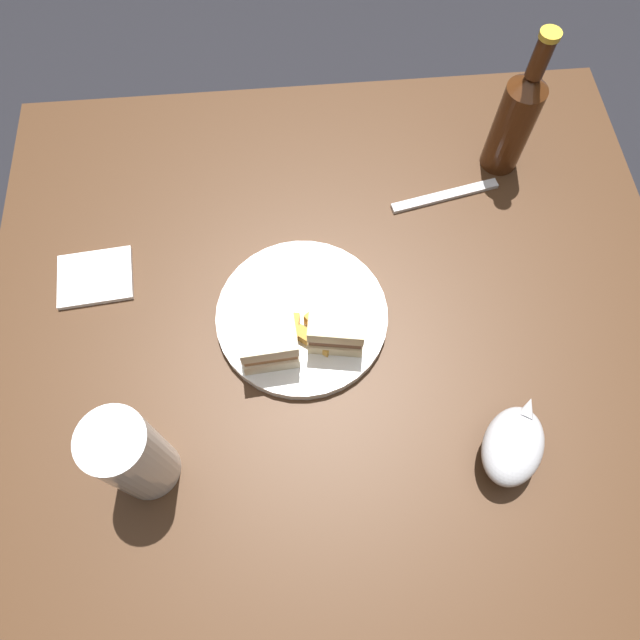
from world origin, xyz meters
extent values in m
plane|color=black|center=(0.00, 0.00, 0.00)|extent=(6.00, 6.00, 0.00)
cube|color=#422816|center=(0.00, 0.00, 0.38)|extent=(1.02, 0.99, 0.75)
cylinder|color=white|center=(-0.05, 0.04, 0.76)|extent=(0.25, 0.25, 0.02)
cube|color=beige|center=(-0.10, 0.01, 0.78)|extent=(0.08, 0.13, 0.02)
cube|color=#B27A4C|center=(-0.10, 0.01, 0.80)|extent=(0.08, 0.12, 0.02)
cube|color=beige|center=(-0.10, 0.01, 0.83)|extent=(0.08, 0.13, 0.02)
cube|color=beige|center=(0.00, 0.02, 0.78)|extent=(0.09, 0.12, 0.02)
cube|color=brown|center=(0.00, 0.02, 0.80)|extent=(0.09, 0.11, 0.02)
cube|color=beige|center=(0.00, 0.02, 0.82)|extent=(0.09, 0.12, 0.02)
cube|color=gold|center=(-0.07, 0.01, 0.78)|extent=(0.03, 0.06, 0.02)
cube|color=gold|center=(-0.04, -0.01, 0.78)|extent=(0.06, 0.05, 0.02)
cube|color=gold|center=(-0.03, 0.01, 0.78)|extent=(0.02, 0.05, 0.02)
cube|color=#B77F33|center=(-0.09, -0.01, 0.78)|extent=(0.05, 0.03, 0.02)
cube|color=gold|center=(-0.02, 0.01, 0.78)|extent=(0.05, 0.05, 0.02)
cube|color=#AD702D|center=(-0.01, -0.01, 0.78)|extent=(0.05, 0.02, 0.02)
cylinder|color=white|center=(-0.26, -0.16, 0.84)|extent=(0.08, 0.08, 0.17)
cylinder|color=#C67014|center=(-0.26, -0.16, 0.81)|extent=(0.07, 0.07, 0.12)
cylinder|color=#B7B7BC|center=(0.20, -0.18, 0.76)|extent=(0.04, 0.04, 0.02)
ellipsoid|color=#B7B7BC|center=(0.20, -0.18, 0.80)|extent=(0.12, 0.13, 0.05)
ellipsoid|color=#381E0F|center=(0.20, -0.18, 0.80)|extent=(0.10, 0.11, 0.02)
cone|color=#B7B7BC|center=(0.23, -0.14, 0.81)|extent=(0.04, 0.04, 0.02)
cylinder|color=#47230F|center=(0.30, 0.30, 0.83)|extent=(0.06, 0.06, 0.16)
cone|color=#47230F|center=(0.30, 0.30, 0.92)|extent=(0.06, 0.06, 0.02)
cylinder|color=#47230F|center=(0.30, 0.30, 0.96)|extent=(0.03, 0.03, 0.06)
cylinder|color=gold|center=(0.30, 0.30, 1.00)|extent=(0.03, 0.03, 0.01)
cube|color=white|center=(-0.35, 0.13, 0.76)|extent=(0.12, 0.10, 0.01)
cube|color=silver|center=(0.20, 0.23, 0.76)|extent=(0.18, 0.05, 0.01)
camera|label=1|loc=(-0.05, -0.32, 1.52)|focal=32.63mm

